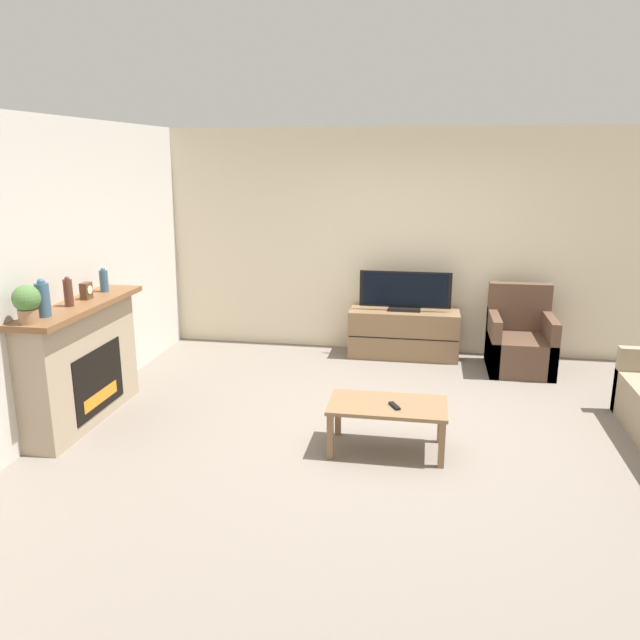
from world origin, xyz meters
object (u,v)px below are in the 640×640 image
Objects in this scene: mantel_clock at (86,291)px; coffee_table at (388,410)px; tv_stand at (404,333)px; armchair at (520,344)px; mantel_vase_centre_left at (68,292)px; potted_plant at (27,302)px; tv at (405,293)px; fireplace at (82,362)px; mantel_vase_left at (43,299)px; remote at (395,406)px; mantel_vase_right at (104,280)px.

coffee_table is at bearing -6.32° from mantel_clock.
armchair is (1.32, -0.26, 0.02)m from tv_stand.
mantel_vase_centre_left is 1.74× the size of mantel_clock.
potted_plant is at bearing -131.91° from tv_stand.
mantel_clock is 0.14× the size of tv.
fireplace is 6.20× the size of mantel_vase_centre_left.
remote is (2.81, 0.28, -0.84)m from mantel_vase_left.
remote reaches higher than coffee_table.
mantel_clock is 3.59m from tv.
mantel_clock reaches higher than fireplace.
tv is at bearing 34.67° from mantel_vase_right.
potted_plant is 5.07m from armchair.
mantel_vase_left is at bearing -90.07° from mantel_clock.
fireplace is at bearing -139.25° from tv_stand.
remote is at bearing 5.71° from mantel_vase_left.
tv is at bearing 40.73° from fireplace.
mantel_vase_right reaches higher than mantel_clock.
fireplace is 1.70× the size of armchair.
potted_plant is at bearing -88.60° from fireplace.
mantel_vase_right is at bearing 90.00° from potted_plant.
armchair reaches higher than remote.
mantel_vase_left is 2.94m from remote.
armchair reaches higher than tv_stand.
tv is 1.13× the size of coffee_table.
armchair is 2.69m from remote.
mantel_vase_centre_left is 1.12× the size of mantel_vase_right.
fireplace is 3.69m from tv.
potted_plant reaches higher than tv_stand.
mantel_vase_left is 4.12m from tv_stand.
potted_plant is at bearing -90.05° from mantel_clock.
mantel_vase_right is 3.00m from remote.
mantel_vase_centre_left reaches higher than coffee_table.
remote is at bearing -118.65° from armchair.
remote is at bearing 9.76° from potted_plant.
mantel_vase_right is 0.32m from mantel_clock.
remote is (2.81, -0.69, -0.80)m from mantel_vase_right.
tv_stand is at bearing 46.16° from mantel_vase_left.
tv is (2.78, 2.53, -0.44)m from mantel_vase_centre_left.
fireplace is 5.38× the size of potted_plant.
coffee_table is (2.75, -0.02, -0.88)m from mantel_vase_centre_left.
fireplace is at bearing -96.20° from mantel_clock.
tv is at bearing 48.07° from potted_plant.
mantel_vase_left reaches higher than mantel_clock.
potted_plant reaches higher than armchair.
armchair is (4.09, 1.67, -0.92)m from mantel_vase_right.
remote is (-1.29, -2.36, 0.12)m from armchair.
armchair is (4.09, 1.99, -0.88)m from mantel_clock.
mantel_clock is (0.00, -0.32, -0.03)m from mantel_vase_right.
tv_stand is at bearing 169.01° from armchair.
coffee_table is (2.75, -0.63, -0.86)m from mantel_vase_right.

